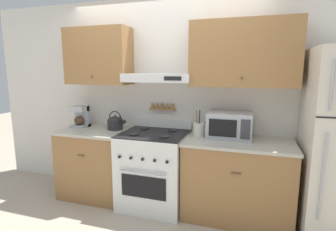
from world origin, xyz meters
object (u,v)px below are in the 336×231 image
object	(u,v)px
stove_range	(154,169)
coffee_maker	(81,116)
tea_kettle	(115,123)
utensil_crock	(199,129)
microwave	(230,125)

from	to	relation	value
stove_range	coffee_maker	bearing A→B (deg)	172.99
coffee_maker	stove_range	bearing A→B (deg)	-7.01
tea_kettle	coffee_maker	xyz separation A→B (m)	(-0.54, 0.02, 0.05)
utensil_crock	coffee_maker	bearing A→B (deg)	179.22
microwave	coffee_maker	bearing A→B (deg)	179.87
tea_kettle	microwave	xyz separation A→B (m)	(1.45, 0.02, 0.05)
tea_kettle	utensil_crock	world-z (taller)	utensil_crock
utensil_crock	tea_kettle	bearing A→B (deg)	-180.00
stove_range	tea_kettle	bearing A→B (deg)	168.76
coffee_maker	utensil_crock	distance (m)	1.63
coffee_maker	microwave	xyz separation A→B (m)	(1.98, -0.00, 0.01)
microwave	stove_range	bearing A→B (deg)	-171.30
tea_kettle	coffee_maker	world-z (taller)	coffee_maker
tea_kettle	microwave	bearing A→B (deg)	0.71
stove_range	utensil_crock	bearing A→B (deg)	12.52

